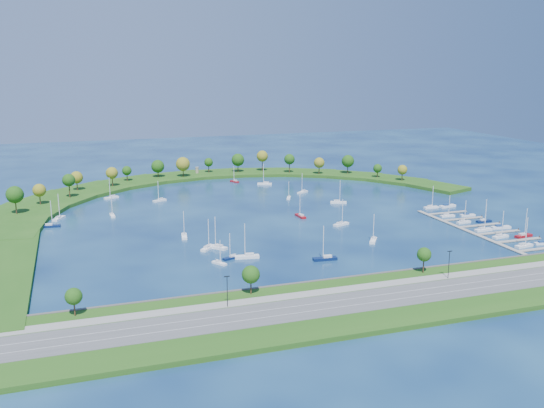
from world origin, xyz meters
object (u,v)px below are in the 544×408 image
object	(u,v)px
moored_boat_3	(247,256)
docked_boat_2	(500,236)
moored_boat_5	(217,246)
docked_boat_9	(467,215)
moored_boat_2	(208,247)
moored_boat_14	(338,202)
moored_boat_4	(59,218)
docked_boat_3	(523,235)
docked_boat_10	(431,207)
docked_boat_0	(524,245)
moored_boat_7	(303,191)
moored_boat_9	(289,197)
dock_system	(481,230)
moored_boat_17	(325,258)
moored_boat_11	(160,200)
moored_boat_1	(300,215)
moored_boat_16	(184,236)
docked_boat_1	(543,243)
moored_boat_15	(111,197)
docked_boat_6	(463,221)
docked_boat_11	(447,206)
moored_boat_6	(51,225)
moored_boat_18	(373,240)
docked_boat_4	(483,229)
moored_boat_8	(219,262)
docked_boat_8	(447,215)
moored_boat_19	(231,257)
moored_boat_10	(265,183)
moored_boat_0	(341,224)
moored_boat_13	(235,181)
harbor_tower	(197,170)
moored_boat_12	(112,215)
docked_boat_5	(500,227)
docked_boat_7	(484,220)

from	to	relation	value
moored_boat_3	docked_boat_2	xyz separation A→B (m)	(114.83, -8.20, -0.06)
moored_boat_5	docked_boat_9	distance (m)	134.30
moored_boat_2	moored_boat_14	world-z (taller)	moored_boat_14
moored_boat_4	docked_boat_3	xyz separation A→B (m)	(196.87, -99.21, 0.00)
moored_boat_2	docked_boat_10	distance (m)	133.77
docked_boat_0	moored_boat_7	bearing A→B (deg)	101.05
moored_boat_9	docked_boat_9	world-z (taller)	moored_boat_9
dock_system	docked_boat_9	size ratio (longest dim) A/B	10.36
moored_boat_17	docked_boat_2	distance (m)	86.54
dock_system	moored_boat_11	world-z (taller)	moored_boat_11
moored_boat_1	docked_boat_9	bearing A→B (deg)	-111.68
moored_boat_16	docked_boat_1	bearing A→B (deg)	76.16
docked_boat_0	docked_boat_3	distance (m)	16.25
docked_boat_0	moored_boat_15	bearing A→B (deg)	127.00
dock_system	docked_boat_6	world-z (taller)	docked_boat_6
moored_boat_9	docked_boat_11	bearing A→B (deg)	81.90
moored_boat_9	docked_boat_9	size ratio (longest dim) A/B	1.29
moored_boat_6	moored_boat_18	size ratio (longest dim) A/B	1.03
moored_boat_11	docked_boat_9	distance (m)	166.33
moored_boat_5	docked_boat_4	xyz separation A→B (m)	(123.14, -12.53, -0.02)
dock_system	moored_boat_16	distance (m)	136.80
moored_boat_8	docked_boat_3	world-z (taller)	docked_boat_3
moored_boat_2	docked_boat_9	xyz separation A→B (m)	(137.52, 13.19, -0.35)
moored_boat_3	docked_boat_8	distance (m)	119.13
moored_boat_19	docked_boat_3	world-z (taller)	docked_boat_3
moored_boat_15	moored_boat_5	bearing A→B (deg)	83.07
moored_boat_10	docked_boat_1	distance (m)	178.40
moored_boat_0	moored_boat_13	bearing A→B (deg)	77.92
moored_boat_0	docked_boat_2	distance (m)	71.66
moored_boat_15	docked_boat_3	size ratio (longest dim) A/B	0.95
dock_system	moored_boat_17	distance (m)	87.93
moored_boat_14	moored_boat_2	bearing A→B (deg)	-123.77
docked_boat_6	docked_boat_2	bearing A→B (deg)	-98.18
moored_boat_11	moored_boat_13	distance (m)	68.84
harbor_tower	moored_boat_11	distance (m)	80.24
moored_boat_7	docked_boat_1	distance (m)	144.03
moored_boat_12	moored_boat_18	xyz separation A→B (m)	(104.41, -82.29, 0.04)
moored_boat_12	docked_boat_8	bearing A→B (deg)	68.23
moored_boat_0	docked_boat_10	size ratio (longest dim) A/B	1.04
docked_boat_3	docked_boat_5	world-z (taller)	docked_boat_3
moored_boat_9	docked_boat_7	bearing A→B (deg)	66.58
dock_system	moored_boat_14	world-z (taller)	moored_boat_14
moored_boat_19	moored_boat_13	bearing A→B (deg)	-126.89
moored_boat_1	docked_boat_1	bearing A→B (deg)	-137.97
moored_boat_10	docked_boat_8	world-z (taller)	moored_boat_10
docked_boat_0	docked_boat_4	world-z (taller)	docked_boat_4
moored_boat_12	moored_boat_17	size ratio (longest dim) A/B	0.78
moored_boat_10	moored_boat_13	distance (m)	21.76
moored_boat_15	moored_boat_8	bearing A→B (deg)	79.05
moored_boat_11	moored_boat_17	bearing A→B (deg)	84.77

